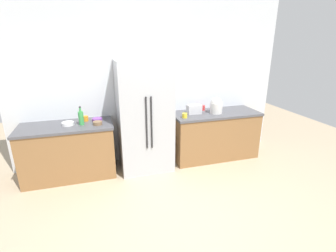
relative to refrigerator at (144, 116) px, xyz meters
The scene contains 15 objects.
ground_plane 1.65m from the refrigerator, 80.02° to the right, with size 9.84×9.84×0.00m, color tan.
kitchen_back_panel 0.77m from the refrigerator, 61.15° to the left, with size 4.92×0.10×3.05m, color silver.
counter_left 1.35m from the refrigerator, behind, with size 1.45×0.69×0.89m.
counter_right 1.44m from the refrigerator, ahead, with size 1.63×0.69×0.89m.
refrigerator is the anchor object (origin of this frame).
toaster 0.94m from the refrigerator, ahead, with size 0.26×0.15×0.16m, color silver.
rice_cooker 1.34m from the refrigerator, ahead, with size 0.22×0.22×0.29m.
bottle_a 1.01m from the refrigerator, behind, with size 0.08×0.08×0.30m.
cup_a 1.21m from the refrigerator, 11.58° to the left, with size 0.08×0.08×0.10m, color red.
cup_b 1.51m from the refrigerator, ahead, with size 0.07×0.07×0.09m, color blue.
cup_c 0.97m from the refrigerator, 169.33° to the left, with size 0.08×0.08×0.09m, color orange.
cup_d 0.69m from the refrigerator, ahead, with size 0.09×0.09×0.08m, color yellow.
bowl_a 1.22m from the refrigerator, behind, with size 0.18×0.18×0.05m, color white.
bowl_b 0.78m from the refrigerator, behind, with size 0.16×0.16×0.05m, color purple.
bowl_c 0.77m from the refrigerator, behind, with size 0.15×0.15×0.05m, color brown.
Camera 1 is at (-1.01, -2.67, 2.16)m, focal length 26.83 mm.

